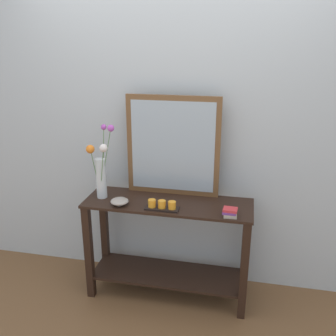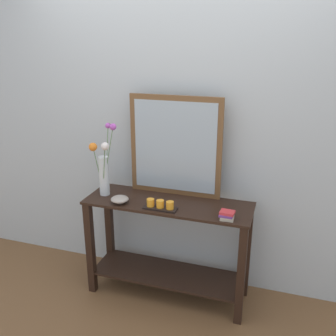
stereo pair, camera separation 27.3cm
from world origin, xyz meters
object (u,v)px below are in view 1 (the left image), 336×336
Objects in this scene: tall_vase_left at (101,169)px; decorative_bowl at (120,201)px; console_table at (168,240)px; candle_tray at (162,206)px; book_stack at (230,212)px; mirror_leaning at (173,146)px.

tall_vase_left reaches higher than decorative_bowl.
candle_tray reaches higher than console_table.
tall_vase_left reaches higher than console_table.
book_stack is (0.47, -0.14, 0.36)m from console_table.
candle_tray is at bearing 178.42° from book_stack.
candle_tray is 0.32m from decorative_bowl.
mirror_leaning is 7.50× the size of book_stack.
mirror_leaning is at bearing 86.17° from candle_tray.
console_table is 9.44× the size of decorative_bowl.
console_table is 1.63× the size of mirror_leaning.
decorative_bowl is 0.81m from book_stack.
console_table is at bearing 2.45° from tall_vase_left.
tall_vase_left is 0.55m from candle_tray.
tall_vase_left is 0.28m from decorative_bowl.
book_stack is at bearing -16.88° from console_table.
mirror_leaning reaches higher than tall_vase_left.
tall_vase_left is 4.31× the size of decorative_bowl.
book_stack is at bearing -6.98° from tall_vase_left.
mirror_leaning reaches higher than console_table.
candle_tray is 1.82× the size of decorative_bowl.
mirror_leaning is 3.17× the size of candle_tray.
decorative_bowl is 1.30× the size of book_stack.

